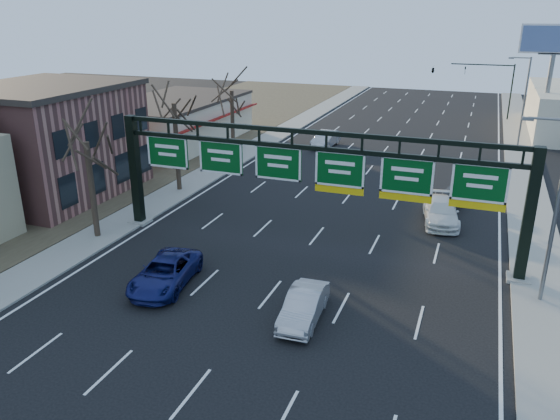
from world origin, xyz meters
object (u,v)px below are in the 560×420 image
at_px(sign_gantry, 311,174).
at_px(car_silver_sedan, 304,306).
at_px(car_white_wagon, 441,212).
at_px(car_blue_suv, 165,273).

distance_m(sign_gantry, car_silver_sedan, 8.87).
height_order(car_silver_sedan, car_white_wagon, car_white_wagon).
bearing_deg(sign_gantry, car_silver_sedan, -74.34).
bearing_deg(sign_gantry, car_white_wagon, 45.93).
bearing_deg(car_white_wagon, sign_gantry, -143.39).
bearing_deg(sign_gantry, car_blue_suv, -128.35).
distance_m(car_blue_suv, car_white_wagon, 18.82).
relative_size(sign_gantry, car_white_wagon, 4.65).
height_order(sign_gantry, car_silver_sedan, sign_gantry).
relative_size(sign_gantry, car_silver_sedan, 5.72).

